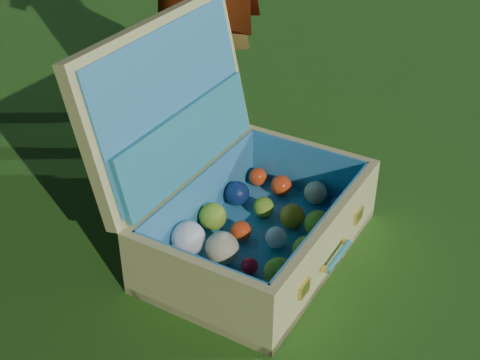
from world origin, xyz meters
name	(u,v)px	position (x,y,z in m)	size (l,w,h in m)	color
ground	(295,268)	(0.00, 0.00, 0.00)	(60.00, 60.00, 0.00)	#215114
suitcase	(228,192)	(-0.08, 0.20, 0.17)	(0.79, 0.75, 0.60)	#CEC46E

